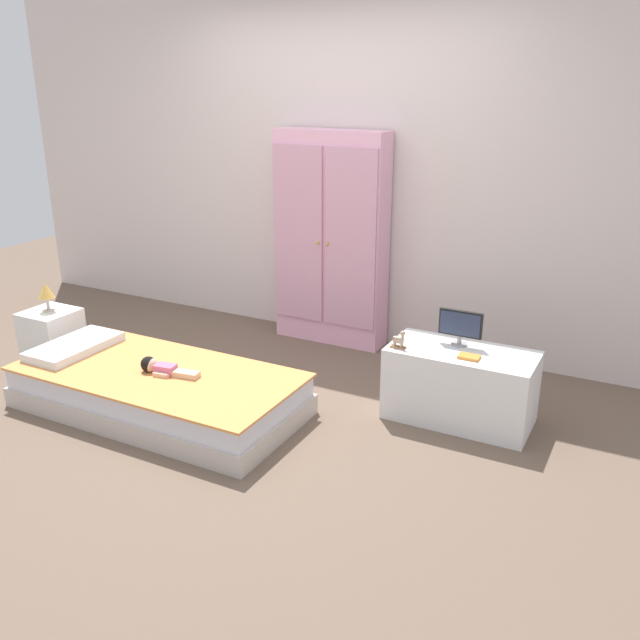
{
  "coord_description": "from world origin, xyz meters",
  "views": [
    {
      "loc": [
        2.26,
        -3.12,
        1.98
      ],
      "look_at": [
        0.43,
        0.36,
        0.57
      ],
      "focal_mm": 38.04,
      "sensor_mm": 36.0,
      "label": 1
    }
  ],
  "objects_px": {
    "doll": "(159,367)",
    "tv_monitor": "(460,325)",
    "table_lamp": "(46,292)",
    "bed": "(159,390)",
    "nightstand": "(53,337)",
    "wardrobe": "(331,239)",
    "rocking_horse_toy": "(400,340)",
    "book_orange": "(469,357)",
    "tv_stand": "(460,385)"
  },
  "relations": [
    {
      "from": "table_lamp",
      "to": "bed",
      "type": "bearing_deg",
      "value": -10.7
    },
    {
      "from": "table_lamp",
      "to": "tv_monitor",
      "type": "distance_m",
      "value": 2.9
    },
    {
      "from": "rocking_horse_toy",
      "to": "wardrobe",
      "type": "bearing_deg",
      "value": 134.38
    },
    {
      "from": "wardrobe",
      "to": "book_orange",
      "type": "relative_size",
      "value": 13.4
    },
    {
      "from": "tv_monitor",
      "to": "book_orange",
      "type": "relative_size",
      "value": 2.17
    },
    {
      "from": "table_lamp",
      "to": "nightstand",
      "type": "bearing_deg",
      "value": 0.0
    },
    {
      "from": "table_lamp",
      "to": "tv_monitor",
      "type": "height_order",
      "value": "tv_monitor"
    },
    {
      "from": "rocking_horse_toy",
      "to": "bed",
      "type": "bearing_deg",
      "value": -155.55
    },
    {
      "from": "tv_monitor",
      "to": "book_orange",
      "type": "distance_m",
      "value": 0.24
    },
    {
      "from": "wardrobe",
      "to": "book_orange",
      "type": "xyz_separation_m",
      "value": [
        1.37,
        -0.94,
        -0.35
      ]
    },
    {
      "from": "table_lamp",
      "to": "tv_stand",
      "type": "bearing_deg",
      "value": 10.51
    },
    {
      "from": "wardrobe",
      "to": "tv_monitor",
      "type": "relative_size",
      "value": 6.17
    },
    {
      "from": "bed",
      "to": "doll",
      "type": "bearing_deg",
      "value": -29.51
    },
    {
      "from": "nightstand",
      "to": "rocking_horse_toy",
      "type": "xyz_separation_m",
      "value": [
        2.53,
        0.39,
        0.3
      ]
    },
    {
      "from": "doll",
      "to": "tv_stand",
      "type": "distance_m",
      "value": 1.84
    },
    {
      "from": "nightstand",
      "to": "rocking_horse_toy",
      "type": "distance_m",
      "value": 2.58
    },
    {
      "from": "wardrobe",
      "to": "book_orange",
      "type": "distance_m",
      "value": 1.7
    },
    {
      "from": "wardrobe",
      "to": "bed",
      "type": "bearing_deg",
      "value": -103.92
    },
    {
      "from": "table_lamp",
      "to": "wardrobe",
      "type": "relative_size",
      "value": 0.13
    },
    {
      "from": "doll",
      "to": "nightstand",
      "type": "height_order",
      "value": "nightstand"
    },
    {
      "from": "nightstand",
      "to": "book_orange",
      "type": "xyz_separation_m",
      "value": [
        2.94,
        0.44,
        0.26
      ]
    },
    {
      "from": "bed",
      "to": "wardrobe",
      "type": "height_order",
      "value": "wardrobe"
    },
    {
      "from": "wardrobe",
      "to": "tv_stand",
      "type": "distance_m",
      "value": 1.66
    },
    {
      "from": "bed",
      "to": "tv_monitor",
      "type": "height_order",
      "value": "tv_monitor"
    },
    {
      "from": "tv_stand",
      "to": "book_orange",
      "type": "xyz_separation_m",
      "value": [
        0.06,
        -0.1,
        0.24
      ]
    },
    {
      "from": "bed",
      "to": "table_lamp",
      "type": "height_order",
      "value": "table_lamp"
    },
    {
      "from": "nightstand",
      "to": "rocking_horse_toy",
      "type": "relative_size",
      "value": 3.53
    },
    {
      "from": "tv_stand",
      "to": "tv_monitor",
      "type": "xyz_separation_m",
      "value": [
        -0.05,
        0.07,
        0.35
      ]
    },
    {
      "from": "tv_stand",
      "to": "book_orange",
      "type": "distance_m",
      "value": 0.26
    },
    {
      "from": "doll",
      "to": "tv_monitor",
      "type": "bearing_deg",
      "value": 27.61
    },
    {
      "from": "tv_monitor",
      "to": "rocking_horse_toy",
      "type": "xyz_separation_m",
      "value": [
        -0.3,
        -0.21,
        -0.07
      ]
    },
    {
      "from": "bed",
      "to": "book_orange",
      "type": "bearing_deg",
      "value": 20.41
    },
    {
      "from": "nightstand",
      "to": "table_lamp",
      "type": "relative_size",
      "value": 1.93
    },
    {
      "from": "bed",
      "to": "wardrobe",
      "type": "distance_m",
      "value": 1.78
    },
    {
      "from": "table_lamp",
      "to": "tv_monitor",
      "type": "relative_size",
      "value": 0.79
    },
    {
      "from": "table_lamp",
      "to": "book_orange",
      "type": "relative_size",
      "value": 1.72
    },
    {
      "from": "tv_stand",
      "to": "book_orange",
      "type": "relative_size",
      "value": 7.14
    },
    {
      "from": "nightstand",
      "to": "table_lamp",
      "type": "bearing_deg",
      "value": 0.0
    },
    {
      "from": "table_lamp",
      "to": "rocking_horse_toy",
      "type": "distance_m",
      "value": 2.56
    },
    {
      "from": "bed",
      "to": "doll",
      "type": "xyz_separation_m",
      "value": [
        0.04,
        -0.02,
        0.17
      ]
    },
    {
      "from": "bed",
      "to": "rocking_horse_toy",
      "type": "xyz_separation_m",
      "value": [
        1.36,
        0.62,
        0.37
      ]
    },
    {
      "from": "nightstand",
      "to": "wardrobe",
      "type": "relative_size",
      "value": 0.25
    },
    {
      "from": "wardrobe",
      "to": "tv_monitor",
      "type": "height_order",
      "value": "wardrobe"
    },
    {
      "from": "bed",
      "to": "rocking_horse_toy",
      "type": "height_order",
      "value": "rocking_horse_toy"
    },
    {
      "from": "nightstand",
      "to": "wardrobe",
      "type": "xyz_separation_m",
      "value": [
        1.57,
        1.37,
        0.61
      ]
    },
    {
      "from": "doll",
      "to": "tv_stand",
      "type": "bearing_deg",
      "value": 24.92
    },
    {
      "from": "wardrobe",
      "to": "doll",
      "type": "bearing_deg",
      "value": -102.58
    },
    {
      "from": "table_lamp",
      "to": "rocking_horse_toy",
      "type": "height_order",
      "value": "table_lamp"
    },
    {
      "from": "bed",
      "to": "tv_stand",
      "type": "bearing_deg",
      "value": 23.91
    },
    {
      "from": "doll",
      "to": "tv_monitor",
      "type": "xyz_separation_m",
      "value": [
        1.62,
        0.85,
        0.28
      ]
    }
  ]
}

